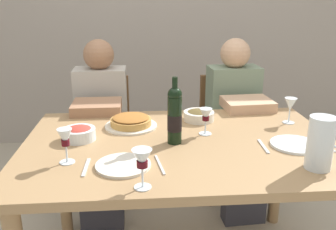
{
  "coord_description": "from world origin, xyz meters",
  "views": [
    {
      "loc": [
        -0.19,
        -1.6,
        1.42
      ],
      "look_at": [
        -0.06,
        0.08,
        0.87
      ],
      "focal_mm": 38.96,
      "sensor_mm": 36.0,
      "label": 1
    }
  ],
  "objects": [
    {
      "name": "dinner_plate_left_setting",
      "position": [
        0.52,
        -0.09,
        0.77
      ],
      "size": [
        0.23,
        0.23,
        0.01
      ],
      "primitive_type": "cylinder",
      "color": "silver",
      "rests_on": "dining_table"
    },
    {
      "name": "wine_glass_right_diner",
      "position": [
        0.13,
        0.09,
        0.85
      ],
      "size": [
        0.06,
        0.06,
        0.13
      ],
      "color": "silver",
      "rests_on": "dining_table"
    },
    {
      "name": "knife_left_setting",
      "position": [
        0.67,
        -0.09,
        0.76
      ],
      "size": [
        0.02,
        0.18,
        0.0
      ],
      "primitive_type": "cube",
      "rotation": [
        0.0,
        0.0,
        1.54
      ],
      "color": "silver",
      "rests_on": "dining_table"
    },
    {
      "name": "wine_bottle",
      "position": [
        -0.03,
        -0.01,
        0.9
      ],
      "size": [
        0.07,
        0.07,
        0.32
      ],
      "color": "black",
      "rests_on": "dining_table"
    },
    {
      "name": "salad_bowl",
      "position": [
        -0.49,
        0.07,
        0.79
      ],
      "size": [
        0.16,
        0.16,
        0.07
      ],
      "color": "silver",
      "rests_on": "dining_table"
    },
    {
      "name": "diner_right",
      "position": [
        0.46,
        0.66,
        0.62
      ],
      "size": [
        0.35,
        0.52,
        1.16
      ],
      "rotation": [
        0.0,
        0.0,
        3.21
      ],
      "color": "gray",
      "rests_on": "ground"
    },
    {
      "name": "diner_left",
      "position": [
        -0.45,
        0.68,
        0.62
      ],
      "size": [
        0.34,
        0.5,
        1.16
      ],
      "rotation": [
        0.0,
        0.0,
        3.15
      ],
      "color": "#B7B2A8",
      "rests_on": "ground"
    },
    {
      "name": "spoon_right_setting",
      "position": [
        -0.42,
        -0.24,
        0.76
      ],
      "size": [
        0.02,
        0.16,
        0.0
      ],
      "primitive_type": "cube",
      "rotation": [
        0.0,
        0.0,
        1.55
      ],
      "color": "silver",
      "rests_on": "dining_table"
    },
    {
      "name": "wine_glass_centre",
      "position": [
        -0.19,
        -0.42,
        0.87
      ],
      "size": [
        0.07,
        0.07,
        0.15
      ],
      "color": "silver",
      "rests_on": "dining_table"
    },
    {
      "name": "dinner_plate_right_setting",
      "position": [
        -0.27,
        -0.24,
        0.77
      ],
      "size": [
        0.23,
        0.23,
        0.01
      ],
      "primitive_type": "cylinder",
      "color": "silver",
      "rests_on": "dining_table"
    },
    {
      "name": "wine_glass_left_diner",
      "position": [
        -0.5,
        -0.19,
        0.86
      ],
      "size": [
        0.06,
        0.06,
        0.15
      ],
      "color": "silver",
      "rests_on": "dining_table"
    },
    {
      "name": "chair_left",
      "position": [
        -0.45,
        0.91,
        0.5
      ],
      "size": [
        0.4,
        0.4,
        0.87
      ],
      "rotation": [
        0.0,
        0.0,
        3.15
      ],
      "color": "brown",
      "rests_on": "ground"
    },
    {
      "name": "knife_right_setting",
      "position": [
        -0.12,
        -0.24,
        0.76
      ],
      "size": [
        0.04,
        0.18,
        0.0
      ],
      "primitive_type": "cube",
      "rotation": [
        0.0,
        0.0,
        1.71
      ],
      "color": "silver",
      "rests_on": "dining_table"
    },
    {
      "name": "olive_bowl",
      "position": [
        0.14,
        0.31,
        0.79
      ],
      "size": [
        0.17,
        0.17,
        0.06
      ],
      "color": "silver",
      "rests_on": "dining_table"
    },
    {
      "name": "chair_right",
      "position": [
        0.44,
        0.9,
        0.5
      ],
      "size": [
        0.43,
        0.43,
        0.87
      ],
      "rotation": [
        0.0,
        0.0,
        3.21
      ],
      "color": "brown",
      "rests_on": "ground"
    },
    {
      "name": "baked_tart",
      "position": [
        -0.24,
        0.23,
        0.79
      ],
      "size": [
        0.28,
        0.28,
        0.06
      ],
      "color": "silver",
      "rests_on": "dining_table"
    },
    {
      "name": "dining_table",
      "position": [
        0.0,
        0.0,
        0.67
      ],
      "size": [
        1.5,
        1.0,
        0.76
      ],
      "color": "#9E7A51",
      "rests_on": "ground"
    },
    {
      "name": "water_pitcher",
      "position": [
        0.52,
        -0.32,
        0.86
      ],
      "size": [
        0.16,
        0.1,
        0.22
      ],
      "color": "silver",
      "rests_on": "dining_table"
    },
    {
      "name": "fork_left_setting",
      "position": [
        0.37,
        -0.09,
        0.76
      ],
      "size": [
        0.02,
        0.16,
        0.0
      ],
      "primitive_type": "cube",
      "rotation": [
        0.0,
        0.0,
        1.53
      ],
      "color": "silver",
      "rests_on": "dining_table"
    },
    {
      "name": "wine_glass_spare",
      "position": [
        0.62,
        0.23,
        0.86
      ],
      "size": [
        0.07,
        0.07,
        0.14
      ],
      "color": "silver",
      "rests_on": "dining_table"
    }
  ]
}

